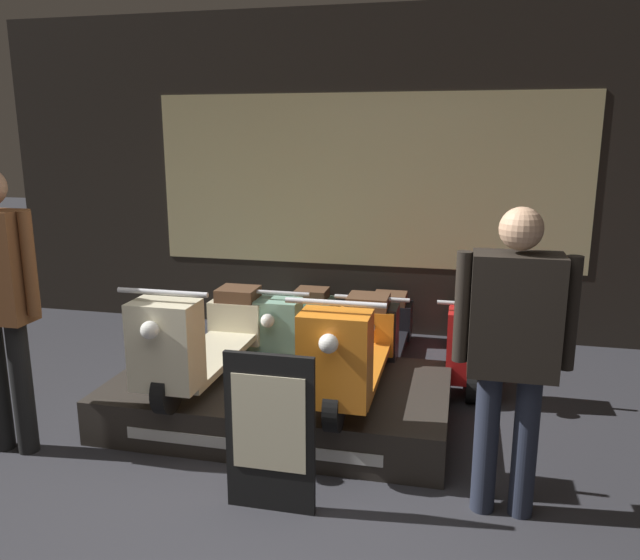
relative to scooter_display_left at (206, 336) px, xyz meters
The scene contains 10 objects.
ground_plane 1.74m from the scooter_display_left, 61.74° to the right, with size 30.00×30.00×0.00m, color #2D2D33.
shop_wall_back 2.61m from the scooter_display_left, 71.37° to the left, with size 7.81×0.09×3.20m.
display_platform 0.70m from the scooter_display_left, ahead, with size 2.36×1.32×0.31m.
scooter_display_left is the anchor object (origin of this frame).
scooter_display_right 1.06m from the scooter_display_left, ahead, with size 0.58×1.69×0.79m.
scooter_backrow_0 1.36m from the scooter_display_left, 77.03° to the left, with size 0.58×1.69×0.79m.
scooter_backrow_1 1.72m from the scooter_display_left, 49.98° to the left, with size 0.58×1.69×0.79m.
scooter_backrow_2 2.30m from the scooter_display_left, 34.61° to the left, with size 0.58×1.69×0.79m.
person_right_browsing 2.19m from the scooter_display_left, 20.52° to the right, with size 0.60×0.25×1.66m.
price_sign_board 1.30m from the scooter_display_left, 52.12° to the right, with size 0.49×0.04×0.90m.
Camera 1 is at (0.97, -2.49, 2.01)m, focal length 35.00 mm.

